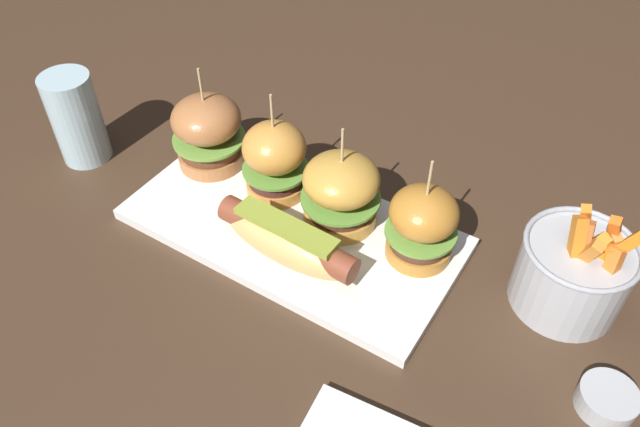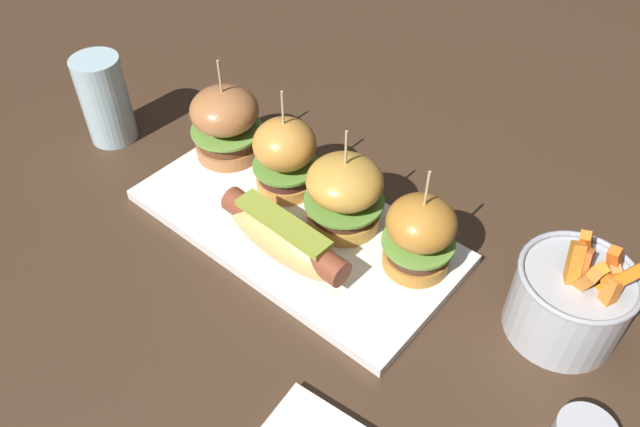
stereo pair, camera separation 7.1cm
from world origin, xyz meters
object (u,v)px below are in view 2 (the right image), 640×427
object	(u,v)px
water_glass	(105,100)
slider_center_left	(285,155)
platter_main	(295,226)
fries_bucket	(570,300)
slider_far_right	(420,235)
slider_far_left	(226,123)
slider_center_right	(344,193)
hot_dog	(283,237)

from	to	relation	value
water_glass	slider_center_left	bearing A→B (deg)	14.39
platter_main	water_glass	size ratio (longest dim) A/B	3.20
fries_bucket	slider_far_right	bearing A→B (deg)	-167.72
platter_main	slider_far_left	size ratio (longest dim) A/B	2.83
slider_far_right	water_glass	distance (m)	0.48
slider_far_left	slider_center_left	bearing A→B (deg)	-0.13
slider_center_left	water_glass	world-z (taller)	slider_center_left
slider_center_right	fries_bucket	xyz separation A→B (m)	(0.27, 0.04, -0.01)
slider_far_left	water_glass	xyz separation A→B (m)	(-0.17, -0.07, -0.00)
slider_center_left	fries_bucket	world-z (taller)	slider_center_left
slider_far_left	water_glass	bearing A→B (deg)	-157.17
platter_main	slider_far_right	distance (m)	0.16
hot_dog	slider_center_left	xyz separation A→B (m)	(-0.08, 0.09, 0.02)
slider_center_left	slider_center_right	xyz separation A→B (m)	(0.10, -0.00, -0.00)
slider_far_left	slider_center_right	distance (m)	0.20
platter_main	slider_center_left	xyz separation A→B (m)	(-0.05, 0.04, 0.06)
slider_center_left	water_glass	size ratio (longest dim) A/B	1.14
hot_dog	water_glass	size ratio (longest dim) A/B	1.41
slider_center_right	water_glass	distance (m)	0.38
slider_far_right	water_glass	xyz separation A→B (m)	(-0.48, -0.07, 0.00)
slider_center_left	water_glass	xyz separation A→B (m)	(-0.28, -0.07, -0.00)
slider_center_left	platter_main	bearing A→B (deg)	-38.97
slider_far_right	fries_bucket	world-z (taller)	slider_far_right
slider_far_left	slider_center_left	distance (m)	0.11
slider_center_right	water_glass	bearing A→B (deg)	-169.72
slider_center_left	water_glass	bearing A→B (deg)	-165.61
fries_bucket	slider_center_right	bearing A→B (deg)	-172.37
slider_far_right	slider_center_left	bearing A→B (deg)	179.26
slider_far_right	fries_bucket	size ratio (longest dim) A/B	0.99
platter_main	water_glass	bearing A→B (deg)	-174.97
hot_dog	slider_center_right	distance (m)	0.09
slider_center_right	water_glass	size ratio (longest dim) A/B	1.08
water_glass	hot_dog	bearing A→B (deg)	-2.84
hot_dog	fries_bucket	world-z (taller)	fries_bucket
slider_far_right	slider_center_right	bearing A→B (deg)	-179.73
slider_far_right	fries_bucket	distance (m)	0.17
slider_far_left	water_glass	distance (m)	0.18
slider_far_left	slider_far_right	size ratio (longest dim) A/B	1.04
slider_center_left	slider_center_right	world-z (taller)	slider_center_left
platter_main	slider_far_right	xyz separation A→B (m)	(0.15, 0.04, 0.05)
hot_dog	slider_far_left	world-z (taller)	slider_far_left
slider_center_right	slider_far_right	size ratio (longest dim) A/B	0.99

